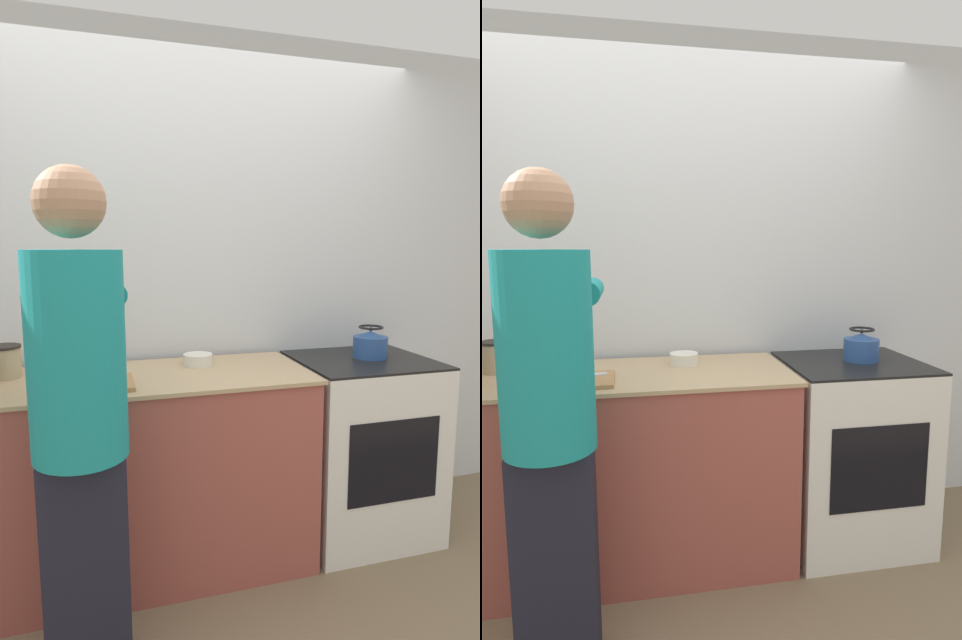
# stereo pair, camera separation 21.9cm
# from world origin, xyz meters

# --- Properties ---
(ground_plane) EXTENTS (12.00, 12.00, 0.00)m
(ground_plane) POSITION_xyz_m (0.00, 0.00, 0.00)
(ground_plane) COLOR #7A664C
(wall_back) EXTENTS (8.00, 0.05, 2.60)m
(wall_back) POSITION_xyz_m (0.00, 0.69, 1.30)
(wall_back) COLOR silver
(wall_back) RESTS_ON ground_plane
(counter) EXTENTS (1.68, 0.64, 0.93)m
(counter) POSITION_xyz_m (-0.36, 0.31, 0.47)
(counter) COLOR #9E4C42
(counter) RESTS_ON ground_plane
(oven) EXTENTS (0.68, 0.63, 0.93)m
(oven) POSITION_xyz_m (0.84, 0.31, 0.47)
(oven) COLOR silver
(oven) RESTS_ON ground_plane
(person) EXTENTS (0.35, 0.59, 1.76)m
(person) POSITION_xyz_m (-0.54, -0.25, 0.97)
(person) COLOR black
(person) RESTS_ON ground_plane
(cutting_board) EXTENTS (0.36, 0.26, 0.02)m
(cutting_board) POSITION_xyz_m (-0.51, 0.18, 0.94)
(cutting_board) COLOR #A87A4C
(cutting_board) RESTS_ON counter
(knife) EXTENTS (0.21, 0.09, 0.01)m
(knife) POSITION_xyz_m (-0.47, 0.21, 0.95)
(knife) COLOR silver
(knife) RESTS_ON cutting_board
(kettle) EXTENTS (0.18, 0.18, 0.17)m
(kettle) POSITION_xyz_m (0.89, 0.33, 1.00)
(kettle) COLOR #284C8C
(kettle) RESTS_ON oven
(bowl_prep) EXTENTS (0.14, 0.14, 0.06)m
(bowl_prep) POSITION_xyz_m (0.00, 0.43, 0.96)
(bowl_prep) COLOR silver
(bowl_prep) RESTS_ON counter
(canister_jar) EXTENTS (0.14, 0.14, 0.15)m
(canister_jar) POSITION_xyz_m (-0.87, 0.44, 1.00)
(canister_jar) COLOR tan
(canister_jar) RESTS_ON counter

